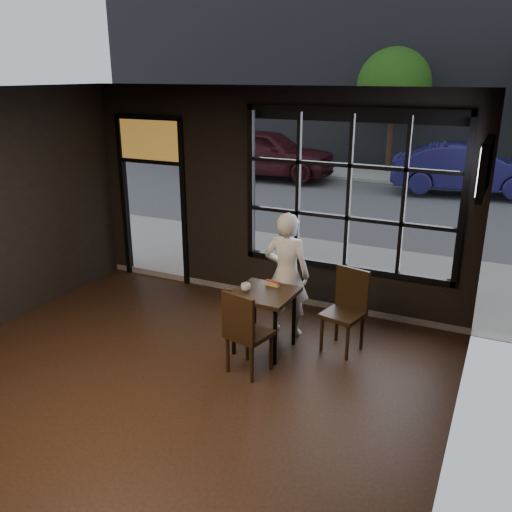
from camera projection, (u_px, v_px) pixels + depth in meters
The scene contains 16 objects.
floor at pixel (128, 420), 5.55m from camera, with size 6.00×7.00×0.02m, color black.
ceiling at pixel (99, 92), 4.51m from camera, with size 6.00×7.00×0.02m, color black.
wall_right at pixel (455, 337), 3.80m from camera, with size 0.04×7.00×3.20m, color black.
window_frame at pixel (349, 192), 7.46m from camera, with size 3.06×0.12×2.28m, color black.
stained_transom at pixel (150, 140), 8.63m from camera, with size 1.20×0.06×0.70m, color orange.
street_asphalt at pixel (443, 147), 26.05m from camera, with size 60.00×41.00×0.04m, color #545456.
cafe_table at pixel (264, 321), 6.83m from camera, with size 0.73×0.73×0.80m, color black.
chair_near at pixel (249, 331), 6.28m from camera, with size 0.45×0.45×1.04m, color black.
chair_window at pixel (343, 312), 6.76m from camera, with size 0.46×0.46×1.05m, color black.
man at pixel (287, 275), 7.12m from camera, with size 0.62×0.40×1.69m, color silver.
hotdog at pixel (273, 284), 6.88m from camera, with size 0.20×0.08×0.06m, color tan, non-canonical shape.
cup at pixel (246, 287), 6.71m from camera, with size 0.12×0.12×0.10m, color silver.
tv at pixel (486, 167), 5.97m from camera, with size 0.12×1.07×0.63m, color black.
navy_car at pixel (468, 169), 15.30m from camera, with size 1.45×4.16×1.37m, color #181546.
maroon_car at pixel (266, 152), 17.77m from camera, with size 1.84×4.56×1.55m, color #381016.
tree_left at pixel (394, 86), 18.05m from camera, with size 2.45×2.45×4.18m.
Camera 1 is at (3.21, -3.69, 3.37)m, focal length 38.00 mm.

